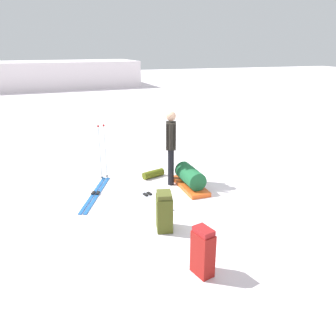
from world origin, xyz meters
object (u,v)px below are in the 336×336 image
at_px(ski_pair_far, 96,194).
at_px(backpack_bright, 164,211).
at_px(ski_poles_planted_near, 103,150).
at_px(ski_pair_near, 147,195).
at_px(backpack_large_dark, 203,252).
at_px(sleeping_mat_rolled, 153,174).
at_px(skier_standing, 171,144).
at_px(gear_sled, 190,178).

relative_size(ski_pair_far, backpack_bright, 2.59).
xyz_separation_m(backpack_bright, ski_poles_planted_near, (-0.66, 2.71, 0.40)).
bearing_deg(ski_pair_near, backpack_large_dark, -88.98).
distance_m(ski_pair_far, sleeping_mat_rolled, 1.58).
xyz_separation_m(ski_pair_far, ski_poles_planted_near, (0.32, 0.85, 0.73)).
bearing_deg(ski_poles_planted_near, ski_pair_far, -110.45).
bearing_deg(sleeping_mat_rolled, ski_pair_near, -112.76).
bearing_deg(skier_standing, backpack_large_dark, -101.30).
xyz_separation_m(backpack_large_dark, ski_poles_planted_near, (-0.79, 4.05, 0.39)).
xyz_separation_m(skier_standing, backpack_large_dark, (-0.66, -3.30, -0.60)).
height_order(backpack_large_dark, ski_poles_planted_near, ski_poles_planted_near).
distance_m(ski_pair_far, ski_poles_planted_near, 1.16).
bearing_deg(backpack_large_dark, gear_sled, 71.29).
bearing_deg(ski_pair_far, backpack_bright, -62.31).
height_order(ski_pair_near, ski_poles_planted_near, ski_poles_planted_near).
bearing_deg(ski_pair_near, ski_poles_planted_near, 120.48).
height_order(ski_pair_near, backpack_bright, backpack_bright).
xyz_separation_m(ski_poles_planted_near, sleeping_mat_rolled, (1.16, -0.27, -0.65)).
relative_size(backpack_bright, gear_sled, 0.55).
distance_m(ski_pair_far, gear_sled, 2.12).
relative_size(ski_poles_planted_near, gear_sled, 1.06).
relative_size(skier_standing, gear_sled, 1.35).
bearing_deg(backpack_large_dark, sleeping_mat_rolled, 84.48).
bearing_deg(ski_pair_far, skier_standing, 3.35).
bearing_deg(ski_pair_near, ski_pair_far, 158.70).
bearing_deg(sleeping_mat_rolled, ski_pair_far, -158.61).
distance_m(ski_pair_near, sleeping_mat_rolled, 1.08).
distance_m(ski_pair_far, backpack_bright, 2.13).
height_order(ski_pair_far, gear_sled, gear_sled).
bearing_deg(skier_standing, ski_poles_planted_near, 152.86).
height_order(backpack_large_dark, sleeping_mat_rolled, backpack_large_dark).
bearing_deg(ski_poles_planted_near, backpack_large_dark, -78.94).
relative_size(skier_standing, sleeping_mat_rolled, 3.09).
height_order(skier_standing, sleeping_mat_rolled, skier_standing).
bearing_deg(backpack_large_dark, ski_pair_near, 91.02).
relative_size(ski_pair_near, ski_poles_planted_near, 1.32).
relative_size(backpack_large_dark, ski_poles_planted_near, 0.54).
distance_m(ski_pair_near, backpack_bright, 1.49).
distance_m(skier_standing, backpack_bright, 2.20).
distance_m(backpack_bright, ski_poles_planted_near, 2.82).
relative_size(gear_sled, sleeping_mat_rolled, 2.30).
xyz_separation_m(skier_standing, ski_pair_far, (-1.77, -0.10, -0.94)).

